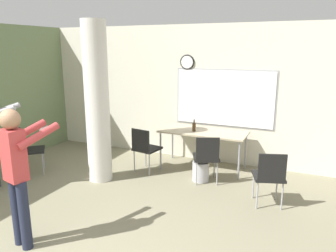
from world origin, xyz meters
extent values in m
cube|color=beige|center=(0.00, 5.06, 1.40)|extent=(8.00, 0.12, 2.80)
cylinder|color=black|center=(-0.16, 4.99, 2.05)|extent=(0.30, 0.03, 0.30)
cylinder|color=white|center=(-0.16, 4.97, 2.05)|extent=(0.26, 0.01, 0.25)
cube|color=#99999E|center=(0.64, 5.00, 1.35)|extent=(2.02, 0.01, 1.16)
cube|color=white|center=(0.64, 4.99, 1.35)|extent=(1.96, 0.02, 1.10)
cylinder|color=silver|center=(-1.16, 3.22, 1.40)|extent=(0.42, 0.42, 2.80)
cube|color=tan|center=(0.37, 4.50, 0.74)|extent=(1.68, 0.72, 0.03)
cylinder|color=gray|center=(-0.41, 4.20, 0.36)|extent=(0.04, 0.04, 0.73)
cylinder|color=gray|center=(1.15, 4.20, 0.36)|extent=(0.04, 0.04, 0.73)
cylinder|color=gray|center=(-0.41, 4.80, 0.36)|extent=(0.04, 0.04, 0.73)
cylinder|color=gray|center=(1.15, 4.80, 0.36)|extent=(0.04, 0.04, 0.73)
cylinder|color=#4C3319|center=(0.21, 4.43, 0.84)|extent=(0.07, 0.07, 0.16)
cylinder|color=#4C3319|center=(0.21, 4.43, 0.95)|extent=(0.03, 0.03, 0.07)
cylinder|color=#B2B2B7|center=(0.54, 3.88, 0.18)|extent=(0.30, 0.30, 0.36)
cube|color=black|center=(0.63, 3.88, 0.45)|extent=(0.58, 0.58, 0.04)
cube|color=black|center=(0.71, 3.70, 0.67)|extent=(0.37, 0.19, 0.40)
cylinder|color=#99999E|center=(0.72, 4.12, 0.21)|extent=(0.02, 0.02, 0.43)
cylinder|color=#99999E|center=(0.39, 3.98, 0.21)|extent=(0.02, 0.02, 0.43)
cylinder|color=#99999E|center=(0.87, 3.79, 0.21)|extent=(0.02, 0.02, 0.43)
cylinder|color=#99999E|center=(0.54, 3.65, 0.21)|extent=(0.02, 0.02, 0.43)
cube|color=black|center=(1.75, 3.43, 0.45)|extent=(0.56, 0.56, 0.04)
cube|color=black|center=(1.82, 3.23, 0.67)|extent=(0.39, 0.15, 0.40)
cylinder|color=#99999E|center=(1.87, 3.65, 0.21)|extent=(0.02, 0.02, 0.43)
cylinder|color=#99999E|center=(1.53, 3.54, 0.21)|extent=(0.02, 0.02, 0.43)
cylinder|color=#99999E|center=(1.98, 3.31, 0.21)|extent=(0.02, 0.02, 0.43)
cylinder|color=#99999E|center=(1.64, 3.20, 0.21)|extent=(0.02, 0.02, 0.43)
cube|color=black|center=(-0.56, 3.92, 0.45)|extent=(0.51, 0.51, 0.04)
cube|color=black|center=(-0.59, 3.72, 0.67)|extent=(0.40, 0.10, 0.40)
cylinder|color=#99999E|center=(-0.35, 4.07, 0.21)|extent=(0.02, 0.02, 0.43)
cylinder|color=#99999E|center=(-0.71, 4.13, 0.21)|extent=(0.02, 0.02, 0.43)
cylinder|color=#99999E|center=(-0.41, 3.72, 0.21)|extent=(0.02, 0.02, 0.43)
cylinder|color=#99999E|center=(-0.77, 3.78, 0.21)|extent=(0.02, 0.02, 0.43)
cube|color=black|center=(-2.51, 2.95, 0.45)|extent=(0.62, 0.62, 0.04)
cube|color=black|center=(-2.66, 2.81, 0.67)|extent=(0.29, 0.31, 0.40)
cylinder|color=#99999E|center=(-2.25, 2.94, 0.21)|extent=(0.02, 0.02, 0.43)
cylinder|color=#99999E|center=(-2.49, 3.21, 0.21)|extent=(0.02, 0.02, 0.43)
cylinder|color=#99999E|center=(-2.52, 2.70, 0.21)|extent=(0.02, 0.02, 0.43)
cylinder|color=#99999E|center=(-2.76, 2.97, 0.21)|extent=(0.02, 0.02, 0.43)
cylinder|color=#99999E|center=(-2.42, 2.38, 1.34)|extent=(0.49, 0.36, 0.24)
cylinder|color=#1E2338|center=(-0.71, 1.09, 0.43)|extent=(0.12, 0.12, 0.85)
cylinder|color=#1E2338|center=(-0.88, 1.13, 0.43)|extent=(0.12, 0.12, 0.85)
cube|color=#B23838|center=(-0.79, 1.11, 1.15)|extent=(0.29, 0.25, 0.60)
sphere|color=#997051|center=(-0.79, 1.11, 1.57)|extent=(0.23, 0.23, 0.23)
cylinder|color=#B23838|center=(-0.61, 1.31, 1.35)|extent=(0.21, 0.54, 0.24)
cylinder|color=#B23838|center=(-0.87, 1.38, 1.35)|extent=(0.21, 0.54, 0.24)
cube|color=white|center=(-0.82, 1.61, 1.35)|extent=(0.07, 0.13, 0.04)
camera|label=1|loc=(2.23, -1.41, 2.35)|focal=35.00mm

